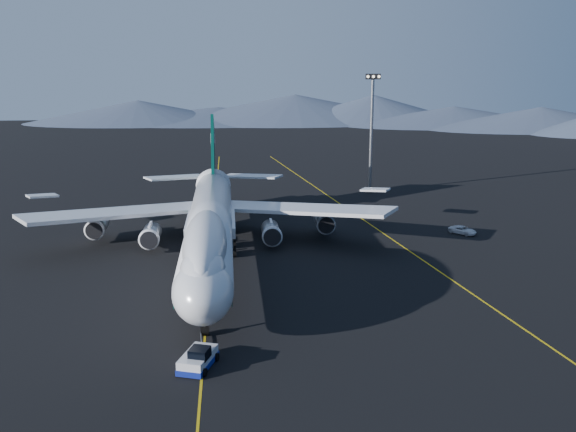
{
  "coord_description": "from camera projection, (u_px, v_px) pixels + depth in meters",
  "views": [
    {
      "loc": [
        2.99,
        -91.83,
        28.92
      ],
      "look_at": [
        11.85,
        3.22,
        6.0
      ],
      "focal_mm": 40.0,
      "sensor_mm": 36.0,
      "label": 1
    }
  ],
  "objects": [
    {
      "name": "ground",
      "position": [
        211.0,
        262.0,
        95.39
      ],
      "size": [
        500.0,
        500.0,
        0.0
      ],
      "primitive_type": "plane",
      "color": "black",
      "rests_on": "ground"
    },
    {
      "name": "taxiway_line_main",
      "position": [
        211.0,
        262.0,
        95.39
      ],
      "size": [
        0.25,
        220.0,
        0.01
      ],
      "primitive_type": "cube",
      "color": "gold",
      "rests_on": "ground"
    },
    {
      "name": "taxiway_line_side",
      "position": [
        392.0,
        239.0,
        107.78
      ],
      "size": [
        28.08,
        198.09,
        0.01
      ],
      "primitive_type": "cube",
      "rotation": [
        0.0,
        0.0,
        0.14
      ],
      "color": "gold",
      "rests_on": "ground"
    },
    {
      "name": "boeing_747",
      "position": [
        210.0,
        224.0,
        94.07
      ],
      "size": [
        59.62,
        72.43,
        19.37
      ],
      "color": "silver",
      "rests_on": "ground"
    },
    {
      "name": "pushback_tug",
      "position": [
        198.0,
        360.0,
        62.36
      ],
      "size": [
        4.16,
        5.7,
        2.24
      ],
      "rotation": [
        0.0,
        0.0,
        -0.33
      ],
      "color": "silver",
      "rests_on": "ground"
    },
    {
      "name": "service_van",
      "position": [
        463.0,
        230.0,
        110.83
      ],
      "size": [
        4.71,
        5.17,
        1.34
      ],
      "primitive_type": "imported",
      "rotation": [
        0.0,
        0.0,
        0.66
      ],
      "color": "white",
      "rests_on": "ground"
    },
    {
      "name": "floodlight_mast",
      "position": [
        371.0,
        133.0,
        143.77
      ],
      "size": [
        3.27,
        2.46,
        26.5
      ],
      "rotation": [
        0.0,
        0.0,
        -0.17
      ],
      "color": "black",
      "rests_on": "ground"
    }
  ]
}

